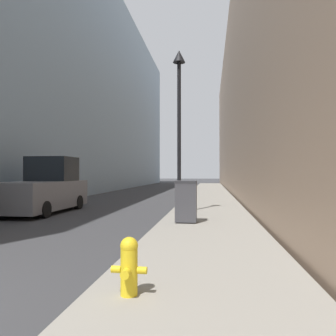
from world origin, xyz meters
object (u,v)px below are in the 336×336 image
trash_bin (186,201)px  lamppost (179,107)px  pickup_truck (44,189)px  fire_hydrant (129,265)px

trash_bin → lamppost: 4.15m
trash_bin → pickup_truck: 7.11m
fire_hydrant → pickup_truck: pickup_truck is taller
fire_hydrant → lamppost: bearing=91.2°
fire_hydrant → pickup_truck: size_ratio=0.14×
fire_hydrant → lamppost: 9.24m
trash_bin → pickup_truck: pickup_truck is taller
fire_hydrant → pickup_truck: (-6.10, 9.31, 0.44)m
fire_hydrant → trash_bin: trash_bin is taller
trash_bin → lamppost: (-0.44, 2.35, 3.40)m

